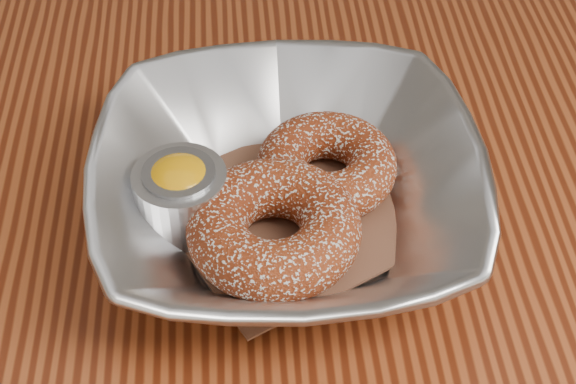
{
  "coord_description": "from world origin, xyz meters",
  "views": [
    {
      "loc": [
        0.02,
        -0.43,
        1.18
      ],
      "look_at": [
        0.05,
        -0.03,
        0.78
      ],
      "focal_mm": 55.0,
      "sensor_mm": 36.0,
      "label": 1
    }
  ],
  "objects": [
    {
      "name": "parchment",
      "position": [
        0.05,
        -0.03,
        0.76
      ],
      "size": [
        0.2,
        0.2,
        0.0
      ],
      "primitive_type": "cube",
      "rotation": [
        0.0,
        0.0,
        0.49
      ],
      "color": "brown",
      "rests_on": "table"
    },
    {
      "name": "table",
      "position": [
        0.0,
        0.0,
        0.65
      ],
      "size": [
        1.2,
        0.8,
        0.75
      ],
      "color": "maroon",
      "rests_on": "ground_plane"
    },
    {
      "name": "donut_front",
      "position": [
        0.04,
        -0.06,
        0.78
      ],
      "size": [
        0.13,
        0.13,
        0.04
      ],
      "primitive_type": "torus",
      "rotation": [
        0.0,
        0.0,
        -0.22
      ],
      "color": "maroon",
      "rests_on": "parchment"
    },
    {
      "name": "serving_bowl",
      "position": [
        0.05,
        -0.03,
        0.78
      ],
      "size": [
        0.25,
        0.25,
        0.06
      ],
      "primitive_type": "imported",
      "color": "silver",
      "rests_on": "table"
    },
    {
      "name": "donut_back",
      "position": [
        0.07,
        -0.01,
        0.78
      ],
      "size": [
        0.12,
        0.12,
        0.03
      ],
      "primitive_type": "torus",
      "rotation": [
        0.0,
        0.0,
        -0.29
      ],
      "color": "maroon",
      "rests_on": "parchment"
    },
    {
      "name": "ramekin",
      "position": [
        -0.02,
        -0.03,
        0.78
      ],
      "size": [
        0.06,
        0.06,
        0.05
      ],
      "color": "silver",
      "rests_on": "table"
    }
  ]
}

